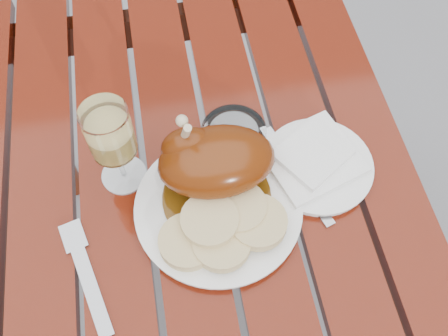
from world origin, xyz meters
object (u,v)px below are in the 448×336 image
at_px(dinner_plate, 218,208).
at_px(side_plate, 317,166).
at_px(wine_glass, 114,147).
at_px(ashtray, 234,135).
at_px(table, 199,298).

distance_m(dinner_plate, side_plate, 0.19).
relative_size(wine_glass, ashtray, 1.56).
relative_size(table, ashtray, 10.53).
bearing_deg(dinner_plate, table, -151.32).
bearing_deg(table, ashtray, 57.03).
distance_m(table, side_plate, 0.45).
xyz_separation_m(wine_glass, ashtray, (0.20, 0.04, -0.07)).
distance_m(table, ashtray, 0.43).
distance_m(table, dinner_plate, 0.39).
bearing_deg(ashtray, wine_glass, -168.96).
bearing_deg(wine_glass, dinner_plate, -32.46).
height_order(dinner_plate, ashtray, ashtray).
bearing_deg(wine_glass, side_plate, -7.84).
xyz_separation_m(side_plate, ashtray, (-0.13, 0.08, 0.01)).
distance_m(dinner_plate, ashtray, 0.14).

